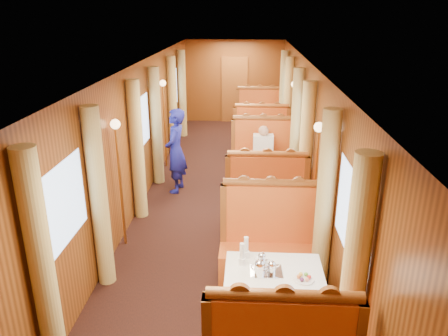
# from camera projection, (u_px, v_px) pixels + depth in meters

# --- Properties ---
(floor) EXTENTS (3.00, 12.00, 0.01)m
(floor) POSITION_uv_depth(u_px,v_px,m) (223.00, 198.00, 8.26)
(floor) COLOR black
(floor) RESTS_ON ground
(ceiling) EXTENTS (3.00, 12.00, 0.01)m
(ceiling) POSITION_uv_depth(u_px,v_px,m) (223.00, 64.00, 7.40)
(ceiling) COLOR silver
(ceiling) RESTS_ON wall_left
(wall_far) EXTENTS (3.00, 0.01, 2.50)m
(wall_far) POSITION_uv_depth(u_px,v_px,m) (235.00, 82.00, 13.45)
(wall_far) COLOR brown
(wall_far) RESTS_ON floor
(wall_left) EXTENTS (0.01, 12.00, 2.50)m
(wall_left) POSITION_uv_depth(u_px,v_px,m) (141.00, 134.00, 7.91)
(wall_left) COLOR brown
(wall_left) RESTS_ON floor
(wall_right) EXTENTS (0.01, 12.00, 2.50)m
(wall_right) POSITION_uv_depth(u_px,v_px,m) (307.00, 136.00, 7.75)
(wall_right) COLOR brown
(wall_right) RESTS_ON floor
(doorway_far) EXTENTS (0.80, 0.04, 2.00)m
(doorway_far) POSITION_uv_depth(u_px,v_px,m) (234.00, 90.00, 13.51)
(doorway_far) COLOR brown
(doorway_far) RESTS_ON floor
(table_near) EXTENTS (1.05, 0.72, 0.75)m
(table_near) POSITION_uv_depth(u_px,v_px,m) (273.00, 299.00, 4.81)
(table_near) COLOR white
(table_near) RESTS_ON floor
(banquette_near_aft) EXTENTS (1.30, 0.55, 1.34)m
(banquette_near_aft) POSITION_uv_depth(u_px,v_px,m) (269.00, 248.00, 5.75)
(banquette_near_aft) COLOR #BC3314
(banquette_near_aft) RESTS_ON floor
(table_mid) EXTENTS (1.05, 0.72, 0.75)m
(table_mid) POSITION_uv_depth(u_px,v_px,m) (264.00, 181.00, 8.09)
(table_mid) COLOR white
(table_mid) RESTS_ON floor
(banquette_mid_fwd) EXTENTS (1.30, 0.55, 1.34)m
(banquette_mid_fwd) POSITION_uv_depth(u_px,v_px,m) (265.00, 201.00, 7.12)
(banquette_mid_fwd) COLOR #BC3314
(banquette_mid_fwd) RESTS_ON floor
(banquette_mid_aft) EXTENTS (1.30, 0.55, 1.34)m
(banquette_mid_aft) POSITION_uv_depth(u_px,v_px,m) (262.00, 161.00, 9.02)
(banquette_mid_aft) COLOR #BC3314
(banquette_mid_aft) RESTS_ON floor
(table_far) EXTENTS (1.05, 0.72, 0.75)m
(table_far) POSITION_uv_depth(u_px,v_px,m) (260.00, 131.00, 11.37)
(table_far) COLOR white
(table_far) RESTS_ON floor
(banquette_far_fwd) EXTENTS (1.30, 0.55, 1.34)m
(banquette_far_fwd) POSITION_uv_depth(u_px,v_px,m) (261.00, 140.00, 10.40)
(banquette_far_fwd) COLOR #BC3314
(banquette_far_fwd) RESTS_ON floor
(banquette_far_aft) EXTENTS (1.30, 0.55, 1.34)m
(banquette_far_aft) POSITION_uv_depth(u_px,v_px,m) (259.00, 120.00, 12.30)
(banquette_far_aft) COLOR #BC3314
(banquette_far_aft) RESTS_ON floor
(tea_tray) EXTENTS (0.35, 0.27, 0.01)m
(tea_tray) POSITION_uv_depth(u_px,v_px,m) (266.00, 271.00, 4.65)
(tea_tray) COLOR silver
(tea_tray) RESTS_ON table_near
(teapot_left) EXTENTS (0.22, 0.20, 0.15)m
(teapot_left) POSITION_uv_depth(u_px,v_px,m) (260.00, 270.00, 4.55)
(teapot_left) COLOR silver
(teapot_left) RESTS_ON tea_tray
(teapot_right) EXTENTS (0.18, 0.15, 0.12)m
(teapot_right) POSITION_uv_depth(u_px,v_px,m) (271.00, 269.00, 4.59)
(teapot_right) COLOR silver
(teapot_right) RESTS_ON tea_tray
(teapot_back) EXTENTS (0.16, 0.13, 0.12)m
(teapot_back) POSITION_uv_depth(u_px,v_px,m) (262.00, 260.00, 4.76)
(teapot_back) COLOR silver
(teapot_back) RESTS_ON tea_tray
(fruit_plate) EXTENTS (0.22, 0.22, 0.05)m
(fruit_plate) POSITION_uv_depth(u_px,v_px,m) (304.00, 278.00, 4.51)
(fruit_plate) COLOR white
(fruit_plate) RESTS_ON table_near
(cup_inboard) EXTENTS (0.08, 0.08, 0.26)m
(cup_inboard) POSITION_uv_depth(u_px,v_px,m) (242.00, 256.00, 4.75)
(cup_inboard) COLOR white
(cup_inboard) RESTS_ON table_near
(cup_outboard) EXTENTS (0.08, 0.08, 0.26)m
(cup_outboard) POSITION_uv_depth(u_px,v_px,m) (246.00, 250.00, 4.88)
(cup_outboard) COLOR white
(cup_outboard) RESTS_ON table_near
(rose_vase_mid) EXTENTS (0.06, 0.06, 0.36)m
(rose_vase_mid) POSITION_uv_depth(u_px,v_px,m) (264.00, 153.00, 7.89)
(rose_vase_mid) COLOR silver
(rose_vase_mid) RESTS_ON table_mid
(rose_vase_far) EXTENTS (0.06, 0.06, 0.36)m
(rose_vase_far) POSITION_uv_depth(u_px,v_px,m) (262.00, 110.00, 11.17)
(rose_vase_far) COLOR silver
(rose_vase_far) RESTS_ON table_far
(window_left_near) EXTENTS (0.01, 1.20, 0.90)m
(window_left_near) POSITION_uv_depth(u_px,v_px,m) (62.00, 206.00, 4.56)
(window_left_near) COLOR #90ADD4
(window_left_near) RESTS_ON wall_left
(curtain_left_near_a) EXTENTS (0.22, 0.22, 2.35)m
(curtain_left_near_a) POSITION_uv_depth(u_px,v_px,m) (43.00, 271.00, 3.92)
(curtain_left_near_a) COLOR tan
(curtain_left_near_a) RESTS_ON floor
(curtain_left_near_b) EXTENTS (0.22, 0.22, 2.35)m
(curtain_left_near_b) POSITION_uv_depth(u_px,v_px,m) (99.00, 199.00, 5.38)
(curtain_left_near_b) COLOR tan
(curtain_left_near_b) RESTS_ON floor
(window_right_near) EXTENTS (0.01, 1.20, 0.90)m
(window_right_near) POSITION_uv_depth(u_px,v_px,m) (350.00, 213.00, 4.40)
(window_right_near) COLOR #90ADD4
(window_right_near) RESTS_ON wall_right
(curtain_right_near_a) EXTENTS (0.22, 0.22, 2.35)m
(curtain_right_near_a) POSITION_uv_depth(u_px,v_px,m) (354.00, 281.00, 3.77)
(curtain_right_near_a) COLOR tan
(curtain_right_near_a) RESTS_ON floor
(curtain_right_near_b) EXTENTS (0.22, 0.22, 2.35)m
(curtain_right_near_b) POSITION_uv_depth(u_px,v_px,m) (325.00, 205.00, 5.23)
(curtain_right_near_b) COLOR tan
(curtain_right_near_b) RESTS_ON floor
(window_left_mid) EXTENTS (0.01, 1.20, 0.90)m
(window_left_mid) POSITION_uv_depth(u_px,v_px,m) (141.00, 123.00, 7.84)
(window_left_mid) COLOR #90ADD4
(window_left_mid) RESTS_ON wall_left
(curtain_left_mid_a) EXTENTS (0.22, 0.22, 2.35)m
(curtain_left_mid_a) POSITION_uv_depth(u_px,v_px,m) (137.00, 151.00, 7.20)
(curtain_left_mid_a) COLOR tan
(curtain_left_mid_a) RESTS_ON floor
(curtain_left_mid_b) EXTENTS (0.22, 0.22, 2.35)m
(curtain_left_mid_b) POSITION_uv_depth(u_px,v_px,m) (156.00, 127.00, 8.66)
(curtain_left_mid_b) COLOR tan
(curtain_left_mid_b) RESTS_ON floor
(window_right_mid) EXTENTS (0.01, 1.20, 0.90)m
(window_right_mid) POSITION_uv_depth(u_px,v_px,m) (307.00, 125.00, 7.68)
(window_right_mid) COLOR #90ADD4
(window_right_mid) RESTS_ON wall_right
(curtain_right_mid_a) EXTENTS (0.22, 0.22, 2.35)m
(curtain_right_mid_a) POSITION_uv_depth(u_px,v_px,m) (306.00, 154.00, 7.05)
(curtain_right_mid_a) COLOR tan
(curtain_right_mid_a) RESTS_ON floor
(curtain_right_mid_b) EXTENTS (0.22, 0.22, 2.35)m
(curtain_right_mid_b) POSITION_uv_depth(u_px,v_px,m) (296.00, 129.00, 8.51)
(curtain_right_mid_b) COLOR tan
(curtain_right_mid_b) RESTS_ON floor
(window_left_far) EXTENTS (0.01, 1.20, 0.90)m
(window_left_far) POSITION_uv_depth(u_px,v_px,m) (173.00, 89.00, 11.12)
(window_left_far) COLOR #90ADD4
(window_left_far) RESTS_ON wall_left
(curtain_left_far_a) EXTENTS (0.22, 0.22, 2.35)m
(curtain_left_far_a) POSITION_uv_depth(u_px,v_px,m) (173.00, 106.00, 10.48)
(curtain_left_far_a) COLOR tan
(curtain_left_far_a) RESTS_ON floor
(curtain_left_far_b) EXTENTS (0.22, 0.22, 2.35)m
(curtain_left_far_b) POSITION_uv_depth(u_px,v_px,m) (182.00, 94.00, 11.94)
(curtain_left_far_b) COLOR tan
(curtain_left_far_b) RESTS_ON floor
(window_right_far) EXTENTS (0.01, 1.20, 0.90)m
(window_right_far) POSITION_uv_depth(u_px,v_px,m) (290.00, 90.00, 10.96)
(window_right_far) COLOR #90ADD4
(window_right_far) RESTS_ON wall_right
(curtain_right_far_a) EXTENTS (0.22, 0.22, 2.35)m
(curtain_right_far_a) POSITION_uv_depth(u_px,v_px,m) (288.00, 107.00, 10.33)
(curtain_right_far_a) COLOR tan
(curtain_right_far_a) RESTS_ON floor
(curtain_right_far_b) EXTENTS (0.22, 0.22, 2.35)m
(curtain_right_far_b) POSITION_uv_depth(u_px,v_px,m) (283.00, 95.00, 11.79)
(curtain_right_far_b) COLOR tan
(curtain_right_far_b) RESTS_ON floor
(sconce_left_fore) EXTENTS (0.14, 0.14, 1.95)m
(sconce_left_fore) POSITION_uv_depth(u_px,v_px,m) (118.00, 158.00, 6.22)
(sconce_left_fore) COLOR #BF8C3F
(sconce_left_fore) RESTS_ON floor
(sconce_right_fore) EXTENTS (0.14, 0.14, 1.95)m
(sconce_right_fore) POSITION_uv_depth(u_px,v_px,m) (316.00, 162.00, 6.07)
(sconce_right_fore) COLOR #BF8C3F
(sconce_right_fore) RESTS_ON floor
(sconce_left_aft) EXTENTS (0.14, 0.14, 1.95)m
(sconce_left_aft) POSITION_uv_depth(u_px,v_px,m) (164.00, 106.00, 9.50)
(sconce_left_aft) COLOR #BF8C3F
(sconce_left_aft) RESTS_ON floor
(sconce_right_aft) EXTENTS (0.14, 0.14, 1.95)m
(sconce_right_aft) POSITION_uv_depth(u_px,v_px,m) (293.00, 108.00, 9.35)
(sconce_right_aft) COLOR #BF8C3F
(sconce_right_aft) RESTS_ON floor
(steward) EXTENTS (0.45, 0.64, 1.64)m
(steward) POSITION_uv_depth(u_px,v_px,m) (176.00, 151.00, 8.35)
(steward) COLOR navy
(steward) RESTS_ON floor
(passenger) EXTENTS (0.40, 0.44, 0.76)m
(passenger) POSITION_uv_depth(u_px,v_px,m) (263.00, 149.00, 8.72)
(passenger) COLOR beige
(passenger) RESTS_ON banquette_mid_aft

